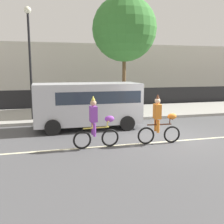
% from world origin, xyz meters
% --- Properties ---
extents(ground_plane, '(80.00, 80.00, 0.00)m').
position_xyz_m(ground_plane, '(0.00, 0.00, 0.00)').
color(ground_plane, '#4C4C4F').
extents(road_centre_line, '(36.00, 0.14, 0.01)m').
position_xyz_m(road_centre_line, '(0.00, -0.50, 0.00)').
color(road_centre_line, beige).
rests_on(road_centre_line, ground).
extents(sidewalk_curb, '(60.00, 5.00, 0.15)m').
position_xyz_m(sidewalk_curb, '(0.00, 6.50, 0.07)').
color(sidewalk_curb, '#9E9B93').
rests_on(sidewalk_curb, ground).
extents(fence_line, '(40.00, 0.08, 1.40)m').
position_xyz_m(fence_line, '(0.00, 9.40, 0.70)').
color(fence_line, black).
rests_on(fence_line, ground).
extents(building_backdrop, '(28.00, 8.00, 5.11)m').
position_xyz_m(building_backdrop, '(2.35, 18.00, 2.56)').
color(building_backdrop, beige).
rests_on(building_backdrop, ground).
extents(parade_cyclist_purple, '(1.72, 0.50, 1.92)m').
position_xyz_m(parade_cyclist_purple, '(-3.00, -0.58, 0.84)').
color(parade_cyclist_purple, black).
rests_on(parade_cyclist_purple, ground).
extents(parade_cyclist_orange, '(1.72, 0.50, 1.92)m').
position_xyz_m(parade_cyclist_orange, '(-0.55, -0.65, 0.84)').
color(parade_cyclist_orange, black).
rests_on(parade_cyclist_orange, ground).
extents(parked_van_silver, '(5.00, 2.22, 2.18)m').
position_xyz_m(parked_van_silver, '(-2.71, 2.70, 1.28)').
color(parked_van_silver, silver).
rests_on(parked_van_silver, ground).
extents(street_lamp_post, '(0.36, 0.36, 5.86)m').
position_xyz_m(street_lamp_post, '(-5.41, 5.02, 3.99)').
color(street_lamp_post, black).
rests_on(street_lamp_post, sidewalk_curb).
extents(street_tree_near_lamp, '(4.17, 4.17, 7.33)m').
position_xyz_m(street_tree_near_lamp, '(0.43, 7.07, 5.39)').
color(street_tree_near_lamp, brown).
rests_on(street_tree_near_lamp, sidewalk_curb).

